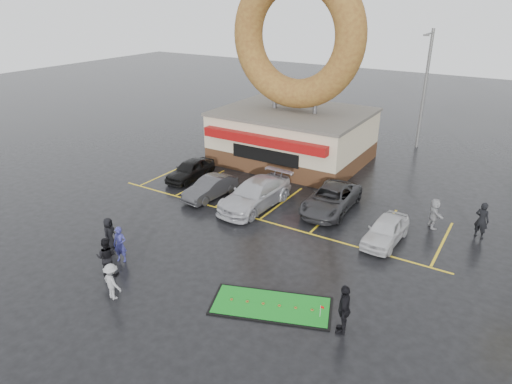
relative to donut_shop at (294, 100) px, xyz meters
The scene contains 18 objects.
ground 14.04m from the donut_shop, 76.98° to the right, with size 120.00×120.00×0.00m, color black.
donut_shop is the anchor object (origin of this frame).
streetlight_left 9.87m from the donut_shop, 135.22° to the left, with size 0.40×2.21×9.00m.
streetlight_mid 10.59m from the donut_shop, 48.62° to the left, with size 0.40×2.21×9.00m.
car_black 8.83m from the donut_shop, 119.75° to the right, with size 1.55×3.85×1.31m, color black.
car_dgrey 9.46m from the donut_shop, 96.95° to the right, with size 1.31×3.77×1.24m, color #313134.
car_silver 9.25m from the donut_shop, 76.89° to the right, with size 2.19×5.39×1.56m, color #B8B7BD.
car_grey 9.43m from the donut_shop, 47.92° to the right, with size 2.29×4.96×1.38m, color #303033.
car_white 13.23m from the donut_shop, 41.27° to the right, with size 1.49×3.70×1.26m, color silver.
person_blue 16.85m from the donut_shop, 90.64° to the right, with size 0.62×0.41×1.71m, color navy.
person_blackjkt 17.92m from the donut_shop, 89.40° to the right, with size 0.87×0.68×1.79m, color black.
person_hoodie 19.03m from the donut_shop, 84.90° to the right, with size 1.01×0.58×1.56m, color gray.
person_bystander 16.40m from the donut_shop, 95.47° to the right, with size 0.77×0.50×1.58m, color black.
person_cameraman 18.98m from the donut_shop, 56.78° to the right, with size 1.15×0.48×1.96m, color black.
person_walker_near 12.99m from the donut_shop, 26.38° to the right, with size 1.51×0.48×1.63m, color #9C9C9F.
person_walker_far 14.87m from the donut_shop, 21.95° to the right, with size 0.69×0.46×1.90m, color black.
dumpster 6.30m from the donut_shop, 153.78° to the right, with size 1.80×1.20×1.30m, color #193C17.
putting_green 17.92m from the donut_shop, 65.05° to the right, with size 5.11×3.52×0.59m.
Camera 1 is at (11.52, -15.49, 11.24)m, focal length 32.00 mm.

